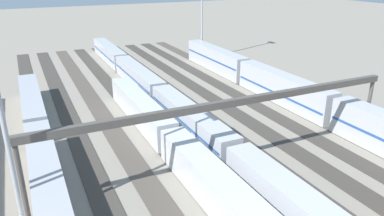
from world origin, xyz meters
name	(u,v)px	position (x,y,z in m)	size (l,w,h in m)	color
ground_plane	(205,147)	(0.00, 0.00, 0.00)	(400.00, 400.00, 0.00)	gray
track_bed_0	(319,121)	(0.00, -20.00, 0.06)	(140.00, 2.80, 0.12)	#4C443D
track_bed_1	(294,127)	(0.00, -15.00, 0.06)	(140.00, 2.80, 0.12)	#3D3833
track_bed_2	(267,133)	(0.00, -10.00, 0.06)	(140.00, 2.80, 0.12)	#3D3833
track_bed_3	(237,139)	(0.00, -5.00, 0.06)	(140.00, 2.80, 0.12)	#3D3833
track_bed_4	(205,146)	(0.00, 0.00, 0.06)	(140.00, 2.80, 0.12)	#3D3833
track_bed_5	(171,154)	(0.00, 5.00, 0.06)	(140.00, 2.80, 0.12)	#3D3833
track_bed_6	(133,162)	(0.00, 10.00, 0.06)	(140.00, 2.80, 0.12)	#4C443D
track_bed_7	(92,171)	(0.00, 15.00, 0.06)	(140.00, 2.80, 0.12)	#3D3833
track_bed_8	(46,181)	(0.00, 20.00, 0.06)	(140.00, 2.80, 0.12)	#3D3833
train_on_track_4	(184,115)	(6.92, 0.00, 2.07)	(114.80, 3.06, 4.40)	black
train_on_track_5	(217,189)	(-12.13, 5.00, 2.02)	(71.40, 3.00, 3.80)	silver
train_on_track_0	(283,89)	(9.28, -20.00, 2.61)	(71.40, 3.06, 5.00)	#B7BABF
signal_gantry	(233,108)	(-6.42, 0.00, 7.80)	(0.70, 45.00, 8.80)	#4C4742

